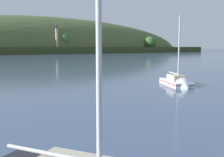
{
  "coord_description": "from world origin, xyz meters",
  "views": [
    {
      "loc": [
        -13.47,
        14.67,
        5.55
      ],
      "look_at": [
        4.75,
        41.09,
        1.62
      ],
      "focal_mm": 41.51,
      "sensor_mm": 36.0,
      "label": 1
    }
  ],
  "objects": [
    {
      "name": "far_shoreline_hill",
      "position": [
        74.34,
        255.25,
        0.24
      ],
      "size": [
        431.54,
        110.01,
        67.95
      ],
      "rotation": [
        0.0,
        0.0,
        -0.03
      ],
      "color": "#35401E",
      "rests_on": "ground"
    },
    {
      "name": "dockside_crane",
      "position": [
        70.41,
        215.27,
        11.79
      ],
      "size": [
        12.82,
        13.19,
        23.7
      ],
      "rotation": [
        0.0,
        0.0,
        0.8
      ],
      "color": "#4C4C51",
      "rests_on": "ground"
    },
    {
      "name": "sailboat_midwater_white",
      "position": [
        15.18,
        39.51,
        0.25
      ],
      "size": [
        5.76,
        8.03,
        11.11
      ],
      "rotation": [
        0.0,
        0.0,
        4.25
      ],
      "color": "white",
      "rests_on": "ground"
    }
  ]
}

